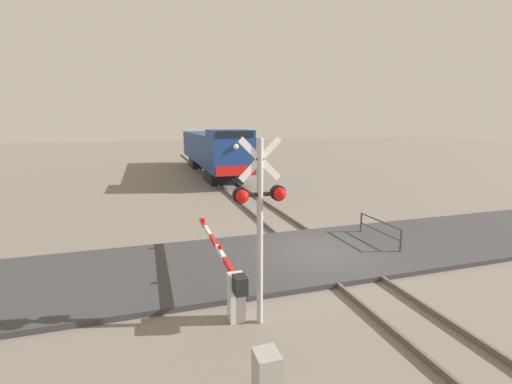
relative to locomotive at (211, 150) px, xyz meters
name	(u,v)px	position (x,y,z in m)	size (l,w,h in m)	color
ground_plane	(321,255)	(0.00, -20.63, -2.13)	(160.00, 160.00, 0.00)	slate
rail_track_left	(302,255)	(-0.72, -20.63, -2.06)	(0.08, 80.00, 0.15)	#59544C
rail_track_right	(339,250)	(0.72, -20.63, -2.06)	(0.08, 80.00, 0.15)	#59544C
road_surface	(321,253)	(0.00, -20.63, -2.06)	(36.00, 4.82, 0.15)	#38383A
locomotive	(211,150)	(0.00, 0.00, 0.00)	(2.82, 18.14, 4.00)	black
crossing_signal	(260,211)	(-3.32, -24.03, 0.51)	(1.18, 0.33, 4.22)	#ADADB2
crossing_gate	(229,276)	(-3.81, -23.02, -1.36)	(0.36, 5.74, 1.24)	silver
guard_railing	(380,229)	(2.57, -20.32, -1.52)	(0.08, 2.44, 0.95)	#4C4742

